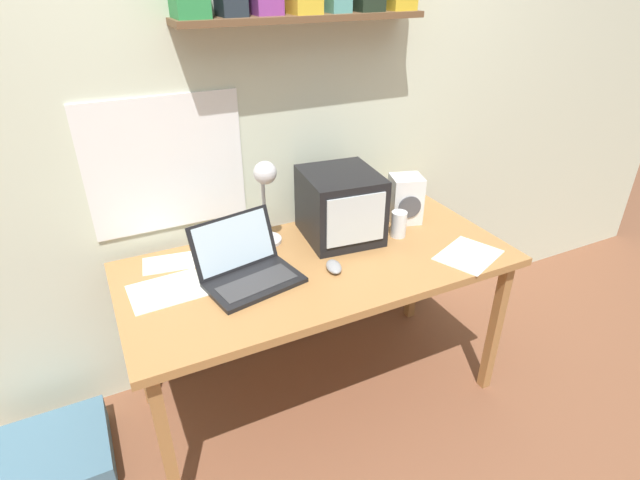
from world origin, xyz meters
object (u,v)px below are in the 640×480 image
Objects in this scene: floor_cushion at (55,459)px; loose_paper_near_monitor at (167,291)px; juice_glass at (399,225)px; loose_paper_near_laptop at (175,262)px; desk_lamp at (265,192)px; open_notebook at (468,255)px; crt_monitor at (340,205)px; laptop at (246,265)px; corner_desk at (320,273)px; computer_mouse at (334,267)px; space_heater at (405,199)px.

loose_paper_near_monitor is at bearing -3.52° from floor_cushion.
loose_paper_near_laptop is (-0.97, 0.22, -0.05)m from juice_glass.
desk_lamp reaches higher than open_notebook.
juice_glass is 0.44× the size of loose_paper_near_laptop.
juice_glass is at bearing -20.83° from crt_monitor.
floor_cushion is at bearing -165.75° from desk_lamp.
open_notebook is at bearing -27.01° from laptop.
loose_paper_near_monitor is at bearing -166.58° from crt_monitor.
corner_desk is 14.14× the size of computer_mouse.
computer_mouse is (0.34, -0.10, -0.04)m from laptop.
loose_paper_near_monitor is at bearing 179.05° from juice_glass.
computer_mouse reaches higher than floor_cushion.
corner_desk is at bearing -132.01° from crt_monitor.
crt_monitor is 0.35m from desk_lamp.
loose_paper_near_laptop is at bearing -178.21° from desk_lamp.
space_heater is 0.69× the size of open_notebook.
juice_glass reaches higher than loose_paper_near_laptop.
open_notebook reaches higher than floor_cushion.
loose_paper_near_monitor is at bearing -109.82° from loose_paper_near_laptop.
floor_cushion is (-1.35, -0.07, -0.84)m from crt_monitor.
computer_mouse is 0.59m from open_notebook.
computer_mouse is at bearing 165.04° from open_notebook.
space_heater is 0.58m from computer_mouse.
desk_lamp is at bearing 6.99° from floor_cushion.
crt_monitor is at bearing 41.94° from corner_desk.
juice_glass reaches higher than corner_desk.
crt_monitor reaches higher than laptop.
computer_mouse is (-0.52, -0.25, -0.10)m from space_heater.
desk_lamp is 3.44× the size of computer_mouse.
laptop reaches higher than floor_cushion.
floor_cushion is (-0.55, 0.03, -0.69)m from loose_paper_near_monitor.
loose_paper_near_laptop is at bearing 167.54° from juice_glass.
crt_monitor is 0.76m from loose_paper_near_laptop.
open_notebook is (0.06, -0.41, -0.11)m from space_heater.
laptop is at bearing 177.54° from corner_desk.
juice_glass is 1.76m from floor_cushion.
space_heater is at bearing 46.28° from juice_glass.
crt_monitor is at bearing -162.94° from space_heater.
corner_desk is 5.02× the size of open_notebook.
loose_paper_near_laptop is 0.64× the size of floor_cushion.
juice_glass reaches higher than floor_cushion.
loose_paper_near_laptop is 0.97× the size of loose_paper_near_monitor.
crt_monitor is 1.60m from floor_cushion.
corner_desk is 0.44m from juice_glass.
open_notebook is at bearing -10.78° from floor_cushion.
juice_glass is at bearing 18.15° from computer_mouse.
crt_monitor reaches higher than loose_paper_near_laptop.
laptop reaches higher than space_heater.
loose_paper_near_monitor is 0.88m from floor_cushion.
open_notebook is (0.74, -0.46, -0.26)m from desk_lamp.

